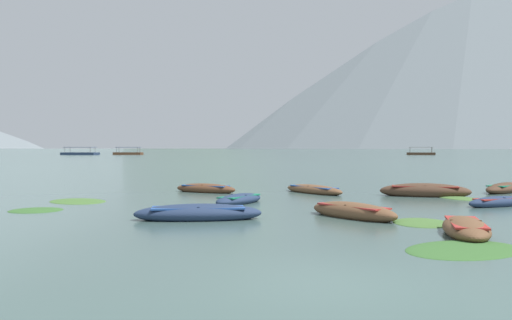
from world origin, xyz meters
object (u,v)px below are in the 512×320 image
rowboat_9 (353,212)px  ferry_0 (128,153)px  rowboat_0 (314,190)px  rowboat_1 (198,213)px  ferry_1 (421,153)px  ferry_2 (80,153)px  rowboat_2 (499,202)px  rowboat_3 (425,191)px  rowboat_8 (206,189)px  rowboat_7 (239,199)px  rowboat_4 (466,228)px  rowboat_5 (506,188)px

rowboat_9 → ferry_0: ferry_0 is taller
rowboat_0 → rowboat_1: bearing=-112.7°
ferry_1 → ferry_2: bearing=-178.7°
rowboat_1 → rowboat_2: rowboat_1 is taller
rowboat_2 → rowboat_3: bearing=112.3°
rowboat_2 → ferry_1: (33.95, 144.96, 0.29)m
rowboat_8 → ferry_0: size_ratio=0.40×
rowboat_1 → rowboat_7: bearing=79.6°
rowboat_8 → rowboat_9: (6.12, -9.89, 0.02)m
rowboat_1 → rowboat_4: size_ratio=1.20×
rowboat_2 → rowboat_3: 4.58m
rowboat_7 → rowboat_8: bearing=111.0°
rowboat_0 → rowboat_4: size_ratio=1.16×
rowboat_8 → rowboat_9: 11.63m
rowboat_3 → rowboat_4: size_ratio=1.23×
rowboat_5 → ferry_1: size_ratio=0.47×
rowboat_9 → rowboat_1: bearing=-172.4°
rowboat_2 → rowboat_9: (-6.15, -3.77, 0.04)m
rowboat_1 → rowboat_9: (4.97, 0.66, 0.00)m
rowboat_1 → rowboat_9: 5.01m
rowboat_7 → rowboat_4: bearing=-50.7°
rowboat_3 → ferry_1: ferry_1 is taller
rowboat_8 → ferry_2: bearing=112.3°
rowboat_7 → rowboat_2: bearing=-3.8°
rowboat_2 → rowboat_5: rowboat_5 is taller
rowboat_4 → rowboat_5: size_ratio=0.86×
rowboat_1 → rowboat_2: (11.12, 4.43, -0.04)m
rowboat_7 → rowboat_9: 6.00m
rowboat_7 → rowboat_0: bearing=56.9°
rowboat_2 → ferry_0: ferry_0 is taller
ferry_1 → ferry_2: size_ratio=0.76×
rowboat_4 → ferry_2: (-64.63, 149.83, 0.27)m
ferry_0 → rowboat_8: bearing=-73.2°
rowboat_7 → ferry_0: bearing=107.0°
rowboat_5 → ferry_2: size_ratio=0.36×
rowboat_9 → ferry_2: (-62.17, 146.36, 0.25)m
rowboat_0 → ferry_2: (-61.50, 136.76, 0.28)m
rowboat_8 → ferry_0: (-42.19, 139.41, 0.27)m
rowboat_9 → ferry_2: bearing=113.0°
rowboat_3 → rowboat_8: size_ratio=1.21×
rowboat_5 → rowboat_8: size_ratio=1.14×
rowboat_9 → rowboat_0: bearing=94.0°
rowboat_5 → rowboat_8: (-15.36, -0.81, -0.01)m
rowboat_0 → rowboat_4: rowboat_4 is taller
rowboat_5 → ferry_1: (30.87, 138.03, 0.26)m
rowboat_8 → ferry_2: ferry_2 is taller
rowboat_1 → rowboat_5: bearing=38.7°
rowboat_2 → rowboat_5: (3.08, 6.93, 0.04)m
ferry_0 → ferry_1: bearing=-0.4°
rowboat_7 → ferry_2: bearing=112.3°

